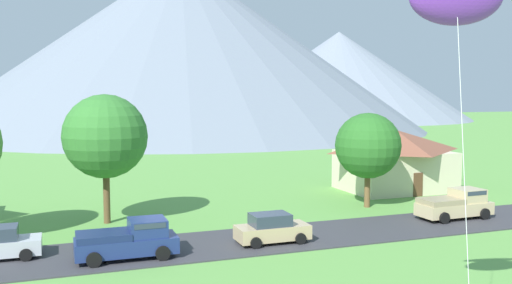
{
  "coord_description": "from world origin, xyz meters",
  "views": [
    {
      "loc": [
        -6.32,
        0.02,
        8.68
      ],
      "look_at": [
        1.71,
        21.92,
        6.61
      ],
      "focal_mm": 39.47,
      "sensor_mm": 36.0,
      "label": 1
    }
  ],
  "objects_px": {
    "house_leftmost": "(395,159)",
    "pickup_truck_sand_west_side": "(456,204)",
    "tree_near_left": "(105,137)",
    "parked_car_tan_mid_west": "(272,229)",
    "pickup_truck_navy_east_side": "(129,239)",
    "tree_right_of_center": "(368,146)",
    "kite_flyer_with_kite": "(456,3)"
  },
  "relations": [
    {
      "from": "tree_right_of_center",
      "to": "parked_car_tan_mid_west",
      "type": "distance_m",
      "value": 13.34
    },
    {
      "from": "pickup_truck_navy_east_side",
      "to": "pickup_truck_sand_west_side",
      "type": "bearing_deg",
      "value": 4.47
    },
    {
      "from": "pickup_truck_sand_west_side",
      "to": "pickup_truck_navy_east_side",
      "type": "distance_m",
      "value": 22.32
    },
    {
      "from": "tree_near_left",
      "to": "parked_car_tan_mid_west",
      "type": "bearing_deg",
      "value": -45.46
    },
    {
      "from": "tree_right_of_center",
      "to": "pickup_truck_navy_east_side",
      "type": "bearing_deg",
      "value": -158.38
    },
    {
      "from": "tree_right_of_center",
      "to": "tree_near_left",
      "type": "bearing_deg",
      "value": 175.77
    },
    {
      "from": "tree_right_of_center",
      "to": "pickup_truck_sand_west_side",
      "type": "distance_m",
      "value": 7.6
    },
    {
      "from": "tree_right_of_center",
      "to": "kite_flyer_with_kite",
      "type": "relative_size",
      "value": 0.58
    },
    {
      "from": "tree_right_of_center",
      "to": "pickup_truck_sand_west_side",
      "type": "height_order",
      "value": "tree_right_of_center"
    },
    {
      "from": "pickup_truck_sand_west_side",
      "to": "kite_flyer_with_kite",
      "type": "xyz_separation_m",
      "value": [
        -14.86,
        -17.46,
        10.19
      ]
    },
    {
      "from": "tree_near_left",
      "to": "parked_car_tan_mid_west",
      "type": "height_order",
      "value": "tree_near_left"
    },
    {
      "from": "tree_right_of_center",
      "to": "parked_car_tan_mid_west",
      "type": "relative_size",
      "value": 1.7
    },
    {
      "from": "house_leftmost",
      "to": "tree_near_left",
      "type": "distance_m",
      "value": 25.83
    },
    {
      "from": "tree_near_left",
      "to": "pickup_truck_navy_east_side",
      "type": "distance_m",
      "value": 10.01
    },
    {
      "from": "tree_near_left",
      "to": "pickup_truck_sand_west_side",
      "type": "height_order",
      "value": "tree_near_left"
    },
    {
      "from": "kite_flyer_with_kite",
      "to": "tree_right_of_center",
      "type": "bearing_deg",
      "value": 63.92
    },
    {
      "from": "tree_near_left",
      "to": "tree_right_of_center",
      "type": "relative_size",
      "value": 1.2
    },
    {
      "from": "tree_right_of_center",
      "to": "house_leftmost",
      "type": "bearing_deg",
      "value": 42.34
    },
    {
      "from": "tree_right_of_center",
      "to": "kite_flyer_with_kite",
      "type": "height_order",
      "value": "kite_flyer_with_kite"
    },
    {
      "from": "tree_near_left",
      "to": "pickup_truck_navy_east_side",
      "type": "height_order",
      "value": "tree_near_left"
    },
    {
      "from": "pickup_truck_sand_west_side",
      "to": "kite_flyer_with_kite",
      "type": "relative_size",
      "value": 0.42
    },
    {
      "from": "kite_flyer_with_kite",
      "to": "house_leftmost",
      "type": "bearing_deg",
      "value": 58.62
    },
    {
      "from": "tree_near_left",
      "to": "kite_flyer_with_kite",
      "type": "distance_m",
      "value": 26.29
    },
    {
      "from": "pickup_truck_navy_east_side",
      "to": "kite_flyer_with_kite",
      "type": "bearing_deg",
      "value": -64.83
    },
    {
      "from": "house_leftmost",
      "to": "tree_near_left",
      "type": "xyz_separation_m",
      "value": [
        -25.29,
        -4.31,
        3.0
      ]
    },
    {
      "from": "tree_near_left",
      "to": "kite_flyer_with_kite",
      "type": "xyz_separation_m",
      "value": [
        7.68,
        -24.54,
        5.46
      ]
    },
    {
      "from": "house_leftmost",
      "to": "pickup_truck_sand_west_side",
      "type": "distance_m",
      "value": 11.85
    },
    {
      "from": "parked_car_tan_mid_west",
      "to": "pickup_truck_sand_west_side",
      "type": "bearing_deg",
      "value": 5.84
    },
    {
      "from": "parked_car_tan_mid_west",
      "to": "kite_flyer_with_kite",
      "type": "bearing_deg",
      "value": -92.54
    },
    {
      "from": "tree_near_left",
      "to": "pickup_truck_sand_west_side",
      "type": "distance_m",
      "value": 24.1
    },
    {
      "from": "parked_car_tan_mid_west",
      "to": "kite_flyer_with_kite",
      "type": "distance_m",
      "value": 19.1
    },
    {
      "from": "tree_right_of_center",
      "to": "pickup_truck_sand_west_side",
      "type": "bearing_deg",
      "value": -58.11
    }
  ]
}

